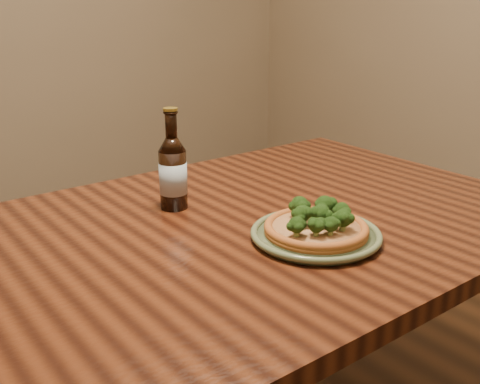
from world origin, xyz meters
TOP-DOWN VIEW (x-y plane):
  - table at (0.00, 0.10)m, footprint 1.60×0.90m
  - plate at (0.17, -0.06)m, footprint 0.26×0.26m
  - pizza at (0.17, -0.06)m, footprint 0.21×0.21m
  - beer_bottle at (0.03, 0.27)m, footprint 0.06×0.06m

SIDE VIEW (x-z plane):
  - table at x=0.00m, z-range 0.28..1.03m
  - plate at x=0.17m, z-range 0.75..0.77m
  - pizza at x=0.17m, z-range 0.75..0.81m
  - beer_bottle at x=0.03m, z-range 0.72..0.95m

